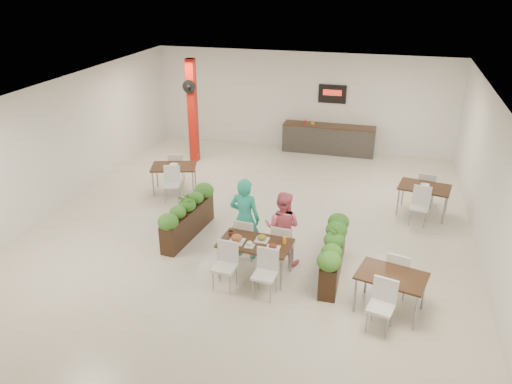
{
  "coord_description": "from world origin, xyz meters",
  "views": [
    {
      "loc": [
        2.83,
        -10.16,
        5.62
      ],
      "look_at": [
        0.18,
        -0.46,
        1.1
      ],
      "focal_mm": 35.0,
      "sensor_mm": 36.0,
      "label": 1
    }
  ],
  "objects_px": {
    "diner_man": "(245,219)",
    "planter_right": "(333,252)",
    "side_table_a": "(174,170)",
    "planter_left": "(188,215)",
    "red_column": "(192,110)",
    "side_table_b": "(424,191)",
    "main_table": "(255,247)",
    "side_table_c": "(391,281)",
    "service_counter": "(328,138)",
    "diner_woman": "(282,228)"
  },
  "relations": [
    {
      "from": "planter_left",
      "to": "planter_right",
      "type": "distance_m",
      "value": 3.45
    },
    {
      "from": "service_counter",
      "to": "planter_right",
      "type": "height_order",
      "value": "service_counter"
    },
    {
      "from": "main_table",
      "to": "diner_man",
      "type": "relative_size",
      "value": 0.96
    },
    {
      "from": "red_column",
      "to": "diner_man",
      "type": "distance_m",
      "value": 6.11
    },
    {
      "from": "red_column",
      "to": "side_table_a",
      "type": "xyz_separation_m",
      "value": [
        0.38,
        -2.42,
        -1.01
      ]
    },
    {
      "from": "red_column",
      "to": "diner_woman",
      "type": "bearing_deg",
      "value": -52.26
    },
    {
      "from": "red_column",
      "to": "planter_right",
      "type": "distance_m",
      "value": 7.46
    },
    {
      "from": "diner_man",
      "to": "planter_left",
      "type": "bearing_deg",
      "value": -14.45
    },
    {
      "from": "diner_man",
      "to": "planter_right",
      "type": "height_order",
      "value": "diner_man"
    },
    {
      "from": "red_column",
      "to": "side_table_b",
      "type": "xyz_separation_m",
      "value": [
        6.88,
        -2.09,
        -1.01
      ]
    },
    {
      "from": "diner_woman",
      "to": "side_table_b",
      "type": "distance_m",
      "value": 4.22
    },
    {
      "from": "red_column",
      "to": "side_table_a",
      "type": "bearing_deg",
      "value": -81.1
    },
    {
      "from": "red_column",
      "to": "side_table_c",
      "type": "xyz_separation_m",
      "value": [
        6.19,
        -6.27,
        -1.02
      ]
    },
    {
      "from": "main_table",
      "to": "side_table_c",
      "type": "xyz_separation_m",
      "value": [
        2.61,
        -0.46,
        -0.01
      ]
    },
    {
      "from": "diner_woman",
      "to": "side_table_a",
      "type": "relative_size",
      "value": 0.95
    },
    {
      "from": "diner_man",
      "to": "side_table_c",
      "type": "relative_size",
      "value": 1.07
    },
    {
      "from": "side_table_b",
      "to": "red_column",
      "type": "bearing_deg",
      "value": 173.1
    },
    {
      "from": "service_counter",
      "to": "diner_woman",
      "type": "bearing_deg",
      "value": -90.06
    },
    {
      "from": "service_counter",
      "to": "side_table_c",
      "type": "height_order",
      "value": "service_counter"
    },
    {
      "from": "service_counter",
      "to": "planter_right",
      "type": "distance_m",
      "value": 7.29
    },
    {
      "from": "side_table_b",
      "to": "service_counter",
      "type": "bearing_deg",
      "value": 136.06
    },
    {
      "from": "diner_man",
      "to": "diner_woman",
      "type": "distance_m",
      "value": 0.81
    },
    {
      "from": "planter_right",
      "to": "main_table",
      "type": "bearing_deg",
      "value": -162.86
    },
    {
      "from": "planter_left",
      "to": "side_table_b",
      "type": "bearing_deg",
      "value": 26.28
    },
    {
      "from": "diner_man",
      "to": "side_table_b",
      "type": "xyz_separation_m",
      "value": [
        3.69,
        3.07,
        -0.26
      ]
    },
    {
      "from": "service_counter",
      "to": "planter_left",
      "type": "relative_size",
      "value": 1.45
    },
    {
      "from": "red_column",
      "to": "planter_right",
      "type": "height_order",
      "value": "red_column"
    },
    {
      "from": "side_table_c",
      "to": "planter_left",
      "type": "bearing_deg",
      "value": 173.41
    },
    {
      "from": "planter_left",
      "to": "red_column",
      "type": "bearing_deg",
      "value": 110.0
    },
    {
      "from": "red_column",
      "to": "service_counter",
      "type": "distance_m",
      "value": 4.56
    },
    {
      "from": "planter_right",
      "to": "side_table_a",
      "type": "distance_m",
      "value": 5.53
    },
    {
      "from": "service_counter",
      "to": "side_table_b",
      "type": "height_order",
      "value": "service_counter"
    },
    {
      "from": "main_table",
      "to": "side_table_a",
      "type": "distance_m",
      "value": 4.66
    },
    {
      "from": "planter_right",
      "to": "side_table_a",
      "type": "relative_size",
      "value": 1.24
    },
    {
      "from": "side_table_b",
      "to": "side_table_a",
      "type": "bearing_deg",
      "value": -167.09
    },
    {
      "from": "planter_right",
      "to": "red_column",
      "type": "bearing_deg",
      "value": 133.47
    },
    {
      "from": "side_table_a",
      "to": "planter_left",
      "type": "bearing_deg",
      "value": -76.39
    },
    {
      "from": "main_table",
      "to": "side_table_b",
      "type": "height_order",
      "value": "same"
    },
    {
      "from": "diner_woman",
      "to": "planter_left",
      "type": "bearing_deg",
      "value": -8.19
    },
    {
      "from": "service_counter",
      "to": "diner_woman",
      "type": "height_order",
      "value": "service_counter"
    },
    {
      "from": "red_column",
      "to": "diner_woman",
      "type": "distance_m",
      "value": 6.58
    },
    {
      "from": "main_table",
      "to": "planter_right",
      "type": "distance_m",
      "value": 1.57
    },
    {
      "from": "diner_man",
      "to": "side_table_a",
      "type": "relative_size",
      "value": 1.07
    },
    {
      "from": "side_table_b",
      "to": "side_table_c",
      "type": "distance_m",
      "value": 4.24
    },
    {
      "from": "main_table",
      "to": "planter_right",
      "type": "height_order",
      "value": "planter_right"
    },
    {
      "from": "side_table_a",
      "to": "service_counter",
      "type": "bearing_deg",
      "value": 32.9
    },
    {
      "from": "side_table_c",
      "to": "diner_woman",
      "type": "bearing_deg",
      "value": 166.36
    },
    {
      "from": "side_table_a",
      "to": "side_table_c",
      "type": "relative_size",
      "value": 1.0
    },
    {
      "from": "red_column",
      "to": "diner_man",
      "type": "bearing_deg",
      "value": -58.25
    },
    {
      "from": "service_counter",
      "to": "diner_man",
      "type": "distance_m",
      "value": 7.08
    }
  ]
}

